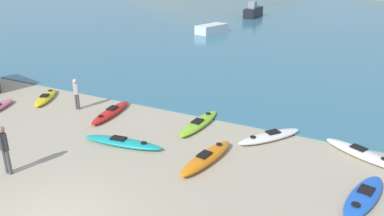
{
  "coord_description": "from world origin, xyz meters",
  "views": [
    {
      "loc": [
        7.1,
        -5.35,
        6.58
      ],
      "look_at": [
        -0.05,
        8.55,
        0.5
      ],
      "focal_mm": 35.0,
      "sensor_mm": 36.0,
      "label": 1
    }
  ],
  "objects_px": {
    "kayak_on_sand_4": "(199,123)",
    "kayak_on_sand_8": "(270,136)",
    "person_near_waterline": "(76,92)",
    "moored_boat_1": "(212,29)",
    "moored_boat_0": "(253,11)",
    "kayak_on_sand_0": "(362,154)",
    "kayak_on_sand_7": "(123,142)",
    "kayak_on_sand_2": "(207,158)",
    "person_near_foreground": "(4,147)",
    "kayak_on_sand_1": "(46,97)",
    "kayak_on_sand_3": "(111,112)",
    "kayak_on_sand_5": "(364,196)"
  },
  "relations": [
    {
      "from": "kayak_on_sand_2",
      "to": "moored_boat_0",
      "type": "height_order",
      "value": "moored_boat_0"
    },
    {
      "from": "kayak_on_sand_2",
      "to": "kayak_on_sand_4",
      "type": "xyz_separation_m",
      "value": [
        -1.62,
        2.69,
        -0.04
      ]
    },
    {
      "from": "kayak_on_sand_1",
      "to": "moored_boat_1",
      "type": "height_order",
      "value": "moored_boat_1"
    },
    {
      "from": "kayak_on_sand_0",
      "to": "moored_boat_1",
      "type": "xyz_separation_m",
      "value": [
        -15.36,
        20.7,
        0.32
      ]
    },
    {
      "from": "kayak_on_sand_7",
      "to": "kayak_on_sand_2",
      "type": "bearing_deg",
      "value": 5.08
    },
    {
      "from": "kayak_on_sand_0",
      "to": "moored_boat_0",
      "type": "xyz_separation_m",
      "value": [
        -15.51,
        33.93,
        0.59
      ]
    },
    {
      "from": "kayak_on_sand_5",
      "to": "moored_boat_1",
      "type": "distance_m",
      "value": 28.22
    },
    {
      "from": "kayak_on_sand_3",
      "to": "kayak_on_sand_8",
      "type": "distance_m",
      "value": 7.32
    },
    {
      "from": "kayak_on_sand_0",
      "to": "kayak_on_sand_4",
      "type": "relative_size",
      "value": 0.92
    },
    {
      "from": "kayak_on_sand_7",
      "to": "moored_boat_1",
      "type": "relative_size",
      "value": 0.9
    },
    {
      "from": "kayak_on_sand_5",
      "to": "moored_boat_1",
      "type": "bearing_deg",
      "value": 123.65
    },
    {
      "from": "kayak_on_sand_0",
      "to": "moored_boat_0",
      "type": "bearing_deg",
      "value": 114.57
    },
    {
      "from": "kayak_on_sand_2",
      "to": "moored_boat_1",
      "type": "height_order",
      "value": "moored_boat_1"
    },
    {
      "from": "kayak_on_sand_1",
      "to": "kayak_on_sand_2",
      "type": "height_order",
      "value": "kayak_on_sand_2"
    },
    {
      "from": "kayak_on_sand_3",
      "to": "kayak_on_sand_8",
      "type": "bearing_deg",
      "value": 6.37
    },
    {
      "from": "kayak_on_sand_0",
      "to": "kayak_on_sand_8",
      "type": "height_order",
      "value": "kayak_on_sand_0"
    },
    {
      "from": "kayak_on_sand_3",
      "to": "moored_boat_1",
      "type": "xyz_separation_m",
      "value": [
        -4.72,
        21.63,
        0.33
      ]
    },
    {
      "from": "person_near_waterline",
      "to": "moored_boat_1",
      "type": "distance_m",
      "value": 21.95
    },
    {
      "from": "kayak_on_sand_3",
      "to": "kayak_on_sand_4",
      "type": "relative_size",
      "value": 0.98
    },
    {
      "from": "kayak_on_sand_8",
      "to": "moored_boat_0",
      "type": "height_order",
      "value": "moored_boat_0"
    },
    {
      "from": "kayak_on_sand_3",
      "to": "moored_boat_1",
      "type": "bearing_deg",
      "value": 102.31
    },
    {
      "from": "moored_boat_0",
      "to": "kayak_on_sand_3",
      "type": "bearing_deg",
      "value": -82.05
    },
    {
      "from": "kayak_on_sand_4",
      "to": "kayak_on_sand_8",
      "type": "bearing_deg",
      "value": 1.14
    },
    {
      "from": "kayak_on_sand_7",
      "to": "moored_boat_0",
      "type": "bearing_deg",
      "value": 101.03
    },
    {
      "from": "person_near_foreground",
      "to": "moored_boat_1",
      "type": "bearing_deg",
      "value": 100.33
    },
    {
      "from": "kayak_on_sand_0",
      "to": "kayak_on_sand_3",
      "type": "relative_size",
      "value": 0.94
    },
    {
      "from": "kayak_on_sand_7",
      "to": "kayak_on_sand_8",
      "type": "distance_m",
      "value": 5.78
    },
    {
      "from": "kayak_on_sand_5",
      "to": "person_near_waterline",
      "type": "xyz_separation_m",
      "value": [
        -12.8,
        1.73,
        0.74
      ]
    },
    {
      "from": "kayak_on_sand_0",
      "to": "kayak_on_sand_2",
      "type": "height_order",
      "value": "kayak_on_sand_2"
    },
    {
      "from": "kayak_on_sand_1",
      "to": "kayak_on_sand_7",
      "type": "xyz_separation_m",
      "value": [
        6.67,
        -2.37,
        -0.0
      ]
    },
    {
      "from": "person_near_waterline",
      "to": "moored_boat_1",
      "type": "xyz_separation_m",
      "value": [
        -2.84,
        21.76,
        -0.39
      ]
    },
    {
      "from": "person_near_waterline",
      "to": "moored_boat_1",
      "type": "relative_size",
      "value": 0.41
    },
    {
      "from": "person_near_foreground",
      "to": "kayak_on_sand_1",
      "type": "bearing_deg",
      "value": 128.24
    },
    {
      "from": "kayak_on_sand_4",
      "to": "person_near_waterline",
      "type": "height_order",
      "value": "person_near_waterline"
    },
    {
      "from": "kayak_on_sand_2",
      "to": "person_near_foreground",
      "type": "xyz_separation_m",
      "value": [
        -5.55,
        -3.71,
        0.81
      ]
    },
    {
      "from": "kayak_on_sand_0",
      "to": "kayak_on_sand_7",
      "type": "distance_m",
      "value": 8.86
    },
    {
      "from": "person_near_foreground",
      "to": "moored_boat_0",
      "type": "height_order",
      "value": "moored_boat_0"
    },
    {
      "from": "kayak_on_sand_1",
      "to": "kayak_on_sand_7",
      "type": "bearing_deg",
      "value": -19.58
    },
    {
      "from": "kayak_on_sand_1",
      "to": "kayak_on_sand_4",
      "type": "height_order",
      "value": "kayak_on_sand_4"
    },
    {
      "from": "kayak_on_sand_2",
      "to": "kayak_on_sand_5",
      "type": "xyz_separation_m",
      "value": [
        5.12,
        0.07,
        -0.04
      ]
    },
    {
      "from": "person_near_foreground",
      "to": "person_near_waterline",
      "type": "bearing_deg",
      "value": 111.18
    },
    {
      "from": "kayak_on_sand_1",
      "to": "kayak_on_sand_8",
      "type": "xyz_separation_m",
      "value": [
        11.57,
        0.69,
        0.02
      ]
    },
    {
      "from": "kayak_on_sand_1",
      "to": "kayak_on_sand_2",
      "type": "distance_m",
      "value": 10.31
    },
    {
      "from": "kayak_on_sand_0",
      "to": "person_near_waterline",
      "type": "bearing_deg",
      "value": -175.17
    },
    {
      "from": "kayak_on_sand_1",
      "to": "kayak_on_sand_7",
      "type": "height_order",
      "value": "same"
    },
    {
      "from": "kayak_on_sand_5",
      "to": "moored_boat_1",
      "type": "xyz_separation_m",
      "value": [
        -15.64,
        23.49,
        0.34
      ]
    },
    {
      "from": "kayak_on_sand_4",
      "to": "person_near_waterline",
      "type": "xyz_separation_m",
      "value": [
        -6.06,
        -0.89,
        0.73
      ]
    },
    {
      "from": "kayak_on_sand_3",
      "to": "person_near_waterline",
      "type": "relative_size",
      "value": 2.06
    },
    {
      "from": "kayak_on_sand_3",
      "to": "moored_boat_1",
      "type": "relative_size",
      "value": 0.84
    },
    {
      "from": "kayak_on_sand_0",
      "to": "kayak_on_sand_5",
      "type": "bearing_deg",
      "value": -84.42
    }
  ]
}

